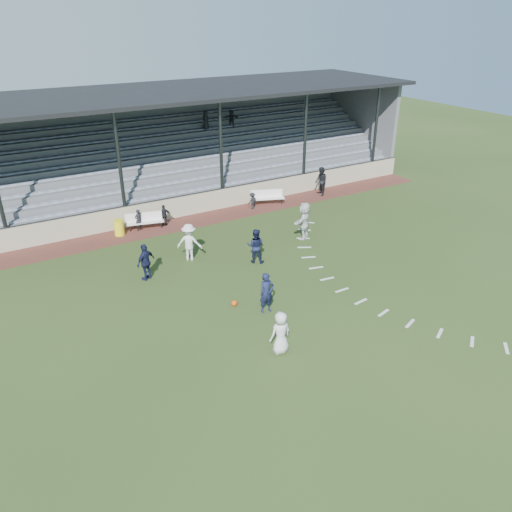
{
  "coord_description": "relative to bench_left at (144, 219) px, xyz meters",
  "views": [
    {
      "loc": [
        -9.82,
        -14.23,
        10.87
      ],
      "look_at": [
        0.0,
        2.5,
        1.3
      ],
      "focal_mm": 35.0,
      "sensor_mm": 36.0,
      "label": 1
    }
  ],
  "objects": [
    {
      "name": "ground",
      "position": [
        2.26,
        -10.76,
        -0.58
      ],
      "size": [
        90.0,
        90.0,
        0.0
      ],
      "primitive_type": "plane",
      "color": "#293B18",
      "rests_on": "ground"
    },
    {
      "name": "cinder_track",
      "position": [
        2.26,
        -0.26,
        -0.57
      ],
      "size": [
        34.0,
        2.0,
        0.02
      ],
      "primitive_type": "cube",
      "color": "#4E251F",
      "rests_on": "ground"
    },
    {
      "name": "retaining_wall",
      "position": [
        2.26,
        0.79,
        0.02
      ],
      "size": [
        34.0,
        0.18,
        1.2
      ],
      "primitive_type": "cube",
      "color": "tan",
      "rests_on": "ground"
    },
    {
      "name": "bench_left",
      "position": [
        0.0,
        0.0,
        0.0
      ],
      "size": [
        2.04,
        0.92,
        0.95
      ],
      "rotation": [
        0.0,
        0.0,
        -0.24
      ],
      "color": "white",
      "rests_on": "cinder_track"
    },
    {
      "name": "bench_right",
      "position": [
        7.85,
        -0.11,
        0.0
      ],
      "size": [
        2.01,
        1.15,
        0.95
      ],
      "rotation": [
        0.0,
        0.0,
        -0.37
      ],
      "color": "white",
      "rests_on": "cinder_track"
    },
    {
      "name": "trash_bin",
      "position": [
        -1.44,
        -0.09,
        -0.14
      ],
      "size": [
        0.53,
        0.53,
        0.85
      ],
      "primitive_type": "cylinder",
      "color": "yellow",
      "rests_on": "cinder_track"
    },
    {
      "name": "football",
      "position": [
        0.49,
        -9.51,
        -0.46
      ],
      "size": [
        0.25,
        0.25,
        0.25
      ],
      "primitive_type": "sphere",
      "color": "#E2430D",
      "rests_on": "ground"
    },
    {
      "name": "player_white_lead",
      "position": [
        0.45,
        -13.04,
        0.23
      ],
      "size": [
        0.81,
        0.54,
        1.62
      ],
      "primitive_type": "imported",
      "rotation": [
        0.0,
        0.0,
        3.17
      ],
      "color": "silver",
      "rests_on": "ground"
    },
    {
      "name": "player_navy_lead",
      "position": [
        1.41,
        -10.53,
        0.26
      ],
      "size": [
        0.64,
        0.44,
        1.7
      ],
      "primitive_type": "imported",
      "rotation": [
        0.0,
        0.0,
        -0.05
      ],
      "color": "#141938",
      "rests_on": "ground"
    },
    {
      "name": "player_navy_mid",
      "position": [
        3.25,
        -6.52,
        0.26
      ],
      "size": [
        1.04,
        1.02,
        1.69
      ],
      "primitive_type": "imported",
      "rotation": [
        0.0,
        0.0,
        2.45
      ],
      "color": "#141938",
      "rests_on": "ground"
    },
    {
      "name": "player_white_wing",
      "position": [
        0.64,
        -4.72,
        0.34
      ],
      "size": [
        1.37,
        1.26,
        1.86
      ],
      "primitive_type": "imported",
      "rotation": [
        0.0,
        0.0,
        2.51
      ],
      "color": "silver",
      "rests_on": "ground"
    },
    {
      "name": "player_navy_wing",
      "position": [
        -1.81,
        -5.53,
        0.28
      ],
      "size": [
        1.09,
        0.83,
        1.72
      ],
      "primitive_type": "imported",
      "rotation": [
        0.0,
        0.0,
        3.61
      ],
      "color": "#141938",
      "rests_on": "ground"
    },
    {
      "name": "player_white_back",
      "position": [
        6.9,
        -5.35,
        0.41
      ],
      "size": [
        1.84,
        1.54,
        1.98
      ],
      "primitive_type": "imported",
      "rotation": [
        0.0,
        0.0,
        3.76
      ],
      "color": "silver",
      "rests_on": "ground"
    },
    {
      "name": "official",
      "position": [
        11.78,
        -0.36,
        0.36
      ],
      "size": [
        0.89,
        1.04,
        1.85
      ],
      "primitive_type": "imported",
      "rotation": [
        0.0,
        0.0,
        4.48
      ],
      "color": "black",
      "rests_on": "cinder_track"
    },
    {
      "name": "sub_left_near",
      "position": [
        -0.34,
        -0.03,
        0.05
      ],
      "size": [
        0.51,
        0.42,
        1.22
      ],
      "primitive_type": "imported",
      "rotation": [
        0.0,
        0.0,
        3.45
      ],
      "color": "black",
      "rests_on": "cinder_track"
    },
    {
      "name": "sub_left_far",
      "position": [
        1.15,
        -0.04,
        0.03
      ],
      "size": [
        0.74,
        0.4,
        1.2
      ],
      "primitive_type": "imported",
      "rotation": [
        0.0,
        0.0,
        2.98
      ],
      "color": "black",
      "rests_on": "cinder_track"
    },
    {
      "name": "sub_right",
      "position": [
        6.7,
        -0.27,
        -0.06
      ],
      "size": [
        0.71,
        0.49,
        1.01
      ],
      "primitive_type": "imported",
      "rotation": [
        0.0,
        0.0,
        3.34
      ],
      "color": "black",
      "rests_on": "cinder_track"
    },
    {
      "name": "grandstand",
      "position": [
        2.26,
        5.5,
        1.62
      ],
      "size": [
        34.6,
        9.0,
        6.61
      ],
      "color": "slate",
      "rests_on": "ground"
    },
    {
      "name": "penalty_arc",
      "position": [
        6.38,
        -10.76,
        -0.58
      ],
      "size": [
        3.89,
        14.63,
        0.01
      ],
      "color": "silver",
      "rests_on": "ground"
    }
  ]
}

